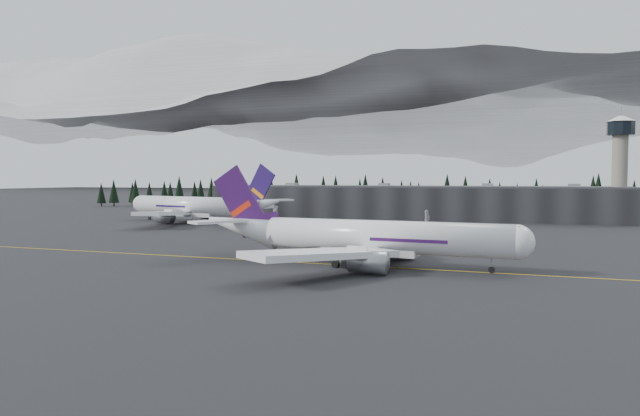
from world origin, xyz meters
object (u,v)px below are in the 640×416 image
(terminal, at_px, (409,202))
(gse_vehicle_a, at_px, (276,216))
(jet_main, at_px, (356,236))
(jet_parked, at_px, (200,207))
(control_tower, at_px, (620,156))
(gse_vehicle_b, at_px, (427,221))

(terminal, xyz_separation_m, gse_vehicle_a, (-49.10, -19.08, -5.64))
(jet_main, height_order, gse_vehicle_a, jet_main)
(terminal, height_order, jet_main, jet_main)
(jet_main, bearing_deg, jet_parked, 139.21)
(terminal, distance_m, jet_main, 126.61)
(jet_main, xyz_separation_m, gse_vehicle_a, (-63.38, 106.72, -4.48))
(control_tower, height_order, gse_vehicle_b, control_tower)
(jet_main, bearing_deg, terminal, 99.32)
(gse_vehicle_a, bearing_deg, jet_parked, -112.10)
(jet_main, relative_size, gse_vehicle_b, 13.35)
(jet_parked, xyz_separation_m, gse_vehicle_b, (75.30, 25.54, -4.95))
(terminal, xyz_separation_m, jet_parked, (-63.86, -51.29, -0.56))
(control_tower, distance_m, jet_parked, 150.14)
(jet_parked, relative_size, gse_vehicle_b, 14.64)
(gse_vehicle_a, bearing_deg, jet_main, -56.77)
(jet_main, xyz_separation_m, gse_vehicle_b, (-2.85, 100.05, -4.35))
(jet_parked, height_order, gse_vehicle_b, jet_parked)
(gse_vehicle_b, bearing_deg, terminal, 178.55)
(jet_parked, bearing_deg, gse_vehicle_a, -100.71)
(jet_main, height_order, jet_parked, jet_parked)
(jet_main, bearing_deg, gse_vehicle_a, 123.55)
(terminal, bearing_deg, gse_vehicle_a, -158.76)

